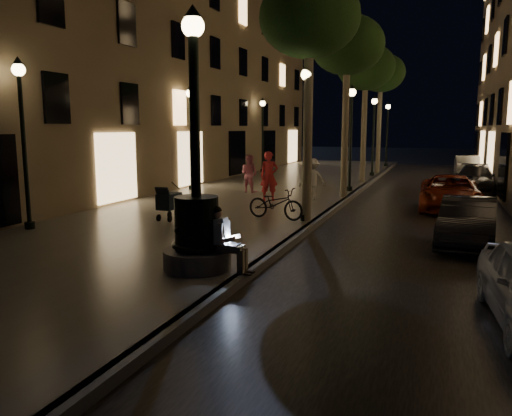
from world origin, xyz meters
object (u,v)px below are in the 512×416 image
at_px(lamp_curb_c, 374,125).
at_px(pedestrian_pink, 249,174).
at_px(lamp_left_b, 190,124).
at_px(car_rear, 475,179).
at_px(lamp_curb_b, 351,124).
at_px(car_third, 450,193).
at_px(tree_far, 381,74).
at_px(lamp_left_a, 22,122).
at_px(pedestrian_white, 312,179).
at_px(seated_man_laptop, 224,237).
at_px(lamp_curb_a, 306,122).
at_px(car_second, 468,222).
at_px(stroller, 169,201).
at_px(tree_second, 347,46).
at_px(car_fifth, 467,166).
at_px(tree_third, 366,68).
at_px(pedestrian_red, 269,176).
at_px(bicycle, 276,203).
at_px(lamp_curb_d, 387,126).
at_px(tree_near, 310,19).
at_px(lamp_left_c, 263,125).
at_px(fountain_lamppost, 197,220).

relative_size(lamp_curb_c, pedestrian_pink, 2.83).
xyz_separation_m(lamp_left_b, car_rear, (12.60, 5.25, -2.59)).
bearing_deg(lamp_curb_b, car_third, -34.03).
distance_m(tree_far, lamp_curb_c, 3.77).
height_order(lamp_left_a, pedestrian_white, lamp_left_a).
height_order(seated_man_laptop, lamp_curb_a, lamp_curb_a).
height_order(seated_man_laptop, car_second, seated_man_laptop).
bearing_deg(stroller, tree_second, 60.93).
height_order(lamp_left_a, car_fifth, lamp_left_a).
height_order(lamp_curb_c, pedestrian_pink, lamp_curb_c).
xyz_separation_m(tree_far, pedestrian_pink, (-4.20, -12.16, -5.38)).
xyz_separation_m(tree_third, pedestrian_pink, (-4.12, -6.16, -5.09)).
bearing_deg(pedestrian_white, seated_man_laptop, 66.95).
relative_size(car_fifth, pedestrian_red, 2.06).
bearing_deg(lamp_curb_b, tree_second, -87.14).
xyz_separation_m(tree_far, bicycle, (-1.03, -18.04, -5.73)).
bearing_deg(pedestrian_white, car_rear, -161.25).
distance_m(lamp_curb_b, stroller, 10.50).
bearing_deg(car_third, lamp_curb_c, 110.29).
bearing_deg(lamp_curb_d, tree_near, -89.88).
relative_size(lamp_curb_a, lamp_left_c, 1.00).
xyz_separation_m(lamp_curb_b, lamp_left_b, (-7.10, -2.00, 0.00)).
bearing_deg(bicycle, tree_second, 0.06).
bearing_deg(car_rear, lamp_curb_b, -143.86).
bearing_deg(tree_far, pedestrian_red, -100.14).
relative_size(fountain_lamppost, lamp_curb_a, 1.08).
distance_m(tree_near, lamp_left_b, 9.80).
bearing_deg(lamp_left_c, stroller, -80.00).
bearing_deg(lamp_curb_c, tree_second, -89.43).
distance_m(tree_far, car_third, 14.76).
relative_size(tree_second, bicycle, 3.86).
height_order(lamp_curb_b, pedestrian_red, lamp_curb_b).
distance_m(lamp_curb_a, car_third, 7.15).
height_order(lamp_curb_b, lamp_left_c, same).
xyz_separation_m(tree_far, lamp_curb_a, (-0.08, -18.00, -3.20)).
height_order(tree_near, car_third, tree_near).
relative_size(fountain_lamppost, lamp_curb_d, 1.08).
bearing_deg(stroller, pedestrian_white, 62.45).
distance_m(stroller, car_third, 10.56).
bearing_deg(lamp_left_c, fountain_lamppost, -73.78).
distance_m(lamp_curb_a, pedestrian_red, 4.94).
bearing_deg(pedestrian_pink, seated_man_laptop, 122.67).
bearing_deg(lamp_curb_a, seated_man_laptop, -90.84).
bearing_deg(bicycle, tree_far, 6.65).
distance_m(lamp_curb_d, stroller, 25.82).
bearing_deg(lamp_curb_c, tree_far, 87.71).
bearing_deg(tree_third, tree_second, -89.05).
distance_m(lamp_curb_d, car_third, 19.56).
xyz_separation_m(lamp_curb_a, lamp_curb_b, (0.00, 8.00, 0.00)).
height_order(fountain_lamppost, pedestrian_white, fountain_lamppost).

